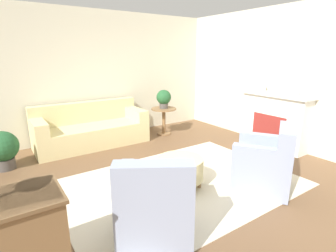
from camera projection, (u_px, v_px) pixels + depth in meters
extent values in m
plane|color=brown|center=(181.00, 184.00, 3.89)|extent=(16.00, 16.00, 0.00)
cube|color=beige|center=(101.00, 75.00, 5.94)|extent=(9.95, 0.12, 2.80)
cube|color=beige|center=(298.00, 79.00, 5.06)|extent=(0.12, 9.52, 2.80)
cube|color=beige|center=(181.00, 184.00, 3.89)|extent=(3.38, 2.36, 0.01)
cube|color=beige|center=(93.00, 135.00, 5.52)|extent=(2.26, 0.91, 0.44)
cube|color=beige|center=(86.00, 112.00, 5.68)|extent=(2.26, 0.20, 0.44)
cube|color=beige|center=(38.00, 127.00, 4.86)|extent=(0.24, 0.87, 0.24)
cube|color=beige|center=(135.00, 114.00, 5.96)|extent=(0.24, 0.87, 0.24)
cube|color=olive|center=(100.00, 149.00, 5.23)|extent=(2.03, 0.05, 0.06)
cube|color=#8E99B2|center=(155.00, 215.00, 2.77)|extent=(1.02, 1.03, 0.44)
cube|color=#8E99B2|center=(154.00, 188.00, 2.38)|extent=(0.74, 0.56, 0.49)
cube|color=#8E99B2|center=(183.00, 183.00, 2.71)|extent=(0.49, 0.67, 0.27)
cube|color=#8E99B2|center=(125.00, 184.00, 2.68)|extent=(0.49, 0.67, 0.27)
cube|color=olive|center=(155.00, 211.00, 3.15)|extent=(0.59, 0.39, 0.06)
cube|color=#8E99B2|center=(261.00, 173.00, 3.74)|extent=(1.02, 1.03, 0.44)
cube|color=#8E99B2|center=(286.00, 145.00, 3.51)|extent=(0.74, 0.56, 0.49)
cube|color=#8E99B2|center=(264.00, 143.00, 3.92)|extent=(0.49, 0.67, 0.27)
cube|color=#8E99B2|center=(260.00, 157.00, 3.39)|extent=(0.49, 0.67, 0.27)
cube|color=olive|center=(236.00, 180.00, 3.93)|extent=(0.59, 0.39, 0.06)
cylinder|color=beige|center=(180.00, 168.00, 3.76)|extent=(0.66, 0.66, 0.31)
cylinder|color=olive|center=(177.00, 191.00, 3.55)|extent=(0.05, 0.05, 0.12)
cylinder|color=olive|center=(199.00, 184.00, 3.76)|extent=(0.05, 0.05, 0.12)
cylinder|color=olive|center=(161.00, 180.00, 3.86)|extent=(0.05, 0.05, 0.12)
cylinder|color=olive|center=(183.00, 174.00, 4.08)|extent=(0.05, 0.05, 0.12)
cylinder|color=olive|center=(164.00, 109.00, 6.17)|extent=(0.59, 0.59, 0.03)
cylinder|color=olive|center=(164.00, 122.00, 6.26)|extent=(0.08, 0.08, 0.60)
cylinder|color=olive|center=(164.00, 133.00, 6.33)|extent=(0.32, 0.32, 0.03)
cube|color=white|center=(274.00, 120.00, 5.35)|extent=(0.36, 1.35, 1.12)
cube|color=maroon|center=(268.00, 130.00, 5.30)|extent=(0.02, 0.74, 0.62)
cube|color=white|center=(277.00, 94.00, 5.20)|extent=(0.44, 1.45, 0.05)
cylinder|color=silver|center=(261.00, 87.00, 5.46)|extent=(0.19, 0.19, 0.16)
cylinder|color=silver|center=(262.00, 82.00, 5.43)|extent=(0.08, 0.08, 0.06)
cylinder|color=silver|center=(295.00, 91.00, 4.87)|extent=(0.14, 0.14, 0.16)
cylinder|color=silver|center=(296.00, 85.00, 4.84)|extent=(0.06, 0.06, 0.06)
cylinder|color=#4C4742|center=(164.00, 106.00, 6.15)|extent=(0.20, 0.20, 0.12)
sphere|color=#23562D|center=(164.00, 97.00, 6.10)|extent=(0.34, 0.34, 0.34)
cylinder|color=#4C4742|center=(5.00, 164.00, 4.39)|extent=(0.31, 0.31, 0.19)
sphere|color=#23562D|center=(2.00, 146.00, 4.31)|extent=(0.51, 0.51, 0.51)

